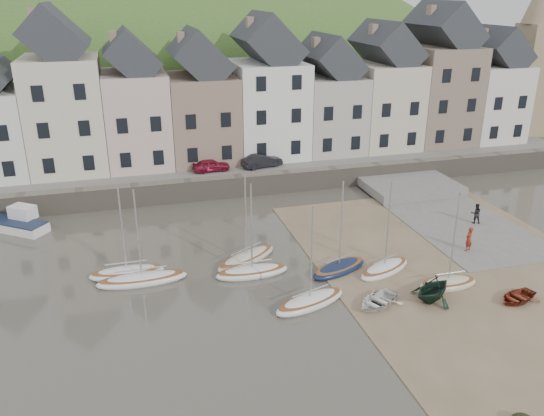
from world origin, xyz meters
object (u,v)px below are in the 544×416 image
object	(u,v)px
car_right	(262,161)
sailboat_0	(142,279)
rowboat_white	(378,301)
rowboat_green	(433,288)
car_left	(211,165)
rowboat_red	(517,297)
person_dark	(476,213)
person_red	(469,239)

from	to	relation	value
car_right	sailboat_0	bearing A→B (deg)	131.25
sailboat_0	rowboat_white	world-z (taller)	sailboat_0
rowboat_green	car_left	xyz separation A→B (m)	(-8.94, 22.73, 1.34)
sailboat_0	rowboat_red	size ratio (longest dim) A/B	2.42
car_right	rowboat_green	bearing A→B (deg)	178.00
rowboat_green	person_dark	size ratio (longest dim) A/B	1.83
car_right	rowboat_white	bearing A→B (deg)	169.85
rowboat_white	rowboat_green	bearing A→B (deg)	57.00
rowboat_white	person_dark	world-z (taller)	person_dark
rowboat_green	rowboat_white	bearing A→B (deg)	-120.76
sailboat_0	person_dark	size ratio (longest dim) A/B	3.99
rowboat_white	person_red	bearing A→B (deg)	89.79
sailboat_0	rowboat_green	distance (m)	17.35
person_red	person_dark	bearing A→B (deg)	-153.59
rowboat_white	person_red	xyz separation A→B (m)	(9.03, 4.72, 0.61)
rowboat_green	car_left	bearing A→B (deg)	175.87
rowboat_red	car_right	distance (m)	25.80
car_left	rowboat_green	bearing A→B (deg)	-161.95
sailboat_0	car_right	size ratio (longest dim) A/B	1.70
person_red	car_right	xyz separation A→B (m)	(-9.94, 17.71, 1.23)
rowboat_green	car_right	size ratio (longest dim) A/B	0.78
sailboat_0	rowboat_red	distance (m)	22.19
person_dark	car_right	xyz separation A→B (m)	(-13.30, 13.67, 1.30)
sailboat_0	person_red	xyz separation A→B (m)	(21.76, -1.60, 0.72)
rowboat_white	rowboat_red	world-z (taller)	rowboat_white
rowboat_green	car_right	xyz separation A→B (m)	(-4.21, 22.73, 1.39)
sailboat_0	person_dark	bearing A→B (deg)	5.54
car_left	car_right	world-z (taller)	car_right
rowboat_red	rowboat_green	bearing A→B (deg)	-123.78
rowboat_green	person_dark	xyz separation A→B (m)	(9.10, 9.06, 0.09)
rowboat_red	car_left	xyz separation A→B (m)	(-13.59, 24.15, 1.83)
person_dark	rowboat_green	bearing A→B (deg)	64.81
rowboat_white	person_dark	xyz separation A→B (m)	(12.39, 8.76, 0.54)
rowboat_white	car_right	world-z (taller)	car_right
rowboat_green	car_left	world-z (taller)	car_left
rowboat_green	rowboat_red	distance (m)	4.90
rowboat_white	car_left	bearing A→B (deg)	166.29
person_red	person_dark	distance (m)	5.26
rowboat_white	car_left	xyz separation A→B (m)	(-5.64, 22.43, 1.79)
person_red	car_right	bearing A→B (deg)	-84.52
person_dark	sailboat_0	bearing A→B (deg)	25.45
sailboat_0	person_dark	xyz separation A→B (m)	(25.12, 2.44, 0.65)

